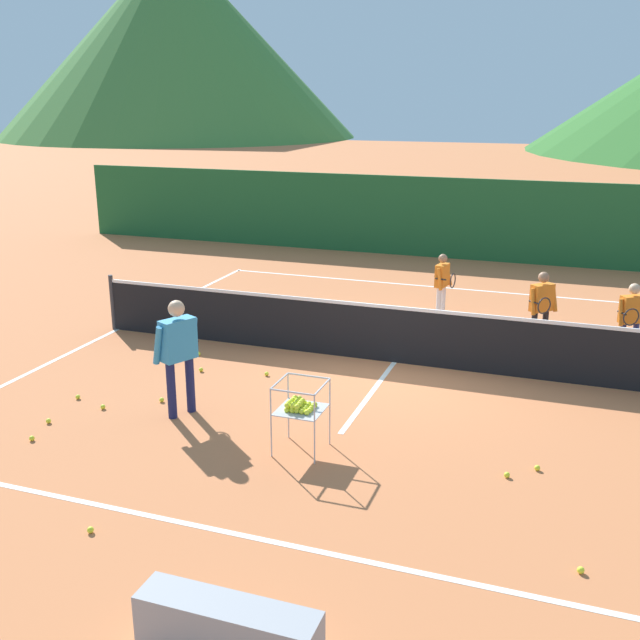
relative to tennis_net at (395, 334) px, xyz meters
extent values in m
plane|color=#C67042|center=(0.00, 0.00, -0.50)|extent=(120.00, 120.00, 0.00)
cube|color=white|center=(0.00, -5.43, -0.50)|extent=(10.76, 0.08, 0.01)
cube|color=white|center=(0.00, 5.23, -0.50)|extent=(10.76, 0.08, 0.01)
cube|color=white|center=(-5.38, 0.00, -0.50)|extent=(0.08, 10.66, 0.01)
cube|color=white|center=(0.00, 0.00, -0.50)|extent=(0.08, 5.77, 0.01)
cylinder|color=#333338|center=(-5.45, 0.00, 0.03)|extent=(0.08, 0.08, 1.05)
cube|color=black|center=(0.00, 0.00, -0.04)|extent=(10.82, 0.02, 0.92)
cube|color=white|center=(0.00, 0.00, 0.45)|extent=(10.82, 0.03, 0.06)
cylinder|color=#191E4C|center=(-2.33, -3.17, -0.09)|extent=(0.12, 0.12, 0.81)
cylinder|color=#191E4C|center=(-2.20, -2.88, -0.09)|extent=(0.12, 0.12, 0.81)
cube|color=#338CBF|center=(-2.26, -3.02, 0.60)|extent=(0.41, 0.53, 0.57)
sphere|color=#DBAD84|center=(-2.26, -3.02, 1.03)|extent=(0.22, 0.22, 0.22)
cylinder|color=#338CBF|center=(-2.44, -3.25, 0.56)|extent=(0.24, 0.17, 0.56)
cylinder|color=#338CBF|center=(-2.18, -2.76, 0.56)|extent=(0.19, 0.15, 0.56)
torus|color=#262628|center=(-2.42, -2.65, 0.51)|extent=(0.14, 0.27, 0.29)
cylinder|color=black|center=(-2.19, -2.75, 0.51)|extent=(0.21, 0.12, 0.03)
cylinder|color=silver|center=(0.24, 2.99, -0.18)|extent=(0.09, 0.09, 0.63)
cylinder|color=silver|center=(0.20, 2.75, -0.18)|extent=(0.09, 0.09, 0.63)
cube|color=orange|center=(0.22, 2.87, 0.36)|extent=(0.24, 0.40, 0.44)
sphere|color=#996B4C|center=(0.22, 2.87, 0.69)|extent=(0.18, 0.18, 0.18)
cylinder|color=orange|center=(0.31, 3.07, 0.33)|extent=(0.18, 0.10, 0.43)
cylinder|color=orange|center=(0.21, 2.65, 0.33)|extent=(0.14, 0.09, 0.44)
torus|color=#262628|center=(0.47, 2.60, 0.33)|extent=(0.07, 0.29, 0.29)
cylinder|color=black|center=(0.23, 2.64, 0.33)|extent=(0.22, 0.07, 0.03)
cylinder|color=black|center=(2.27, 1.66, -0.16)|extent=(0.10, 0.10, 0.68)
cylinder|color=black|center=(2.10, 1.47, -0.16)|extent=(0.10, 0.10, 0.68)
cube|color=orange|center=(2.19, 1.56, 0.41)|extent=(0.41, 0.42, 0.47)
sphere|color=#996B4C|center=(2.19, 1.56, 0.77)|extent=(0.19, 0.19, 0.19)
cylinder|color=orange|center=(2.38, 1.70, 0.39)|extent=(0.18, 0.18, 0.46)
cylinder|color=orange|center=(2.05, 1.37, 0.38)|extent=(0.15, 0.15, 0.47)
torus|color=#262628|center=(2.25, 1.19, 0.37)|extent=(0.21, 0.23, 0.29)
cylinder|color=black|center=(2.07, 1.36, 0.37)|extent=(0.18, 0.17, 0.03)
cylinder|color=navy|center=(3.73, 1.50, -0.17)|extent=(0.10, 0.10, 0.65)
cylinder|color=navy|center=(3.52, 1.37, -0.17)|extent=(0.10, 0.10, 0.65)
cube|color=orange|center=(3.62, 1.43, 0.38)|extent=(0.42, 0.36, 0.46)
sphere|color=#DBAD84|center=(3.62, 1.43, 0.73)|extent=(0.18, 0.18, 0.18)
cylinder|color=orange|center=(3.45, 1.29, 0.35)|extent=(0.13, 0.15, 0.45)
torus|color=#262628|center=(3.60, 1.06, 0.35)|extent=(0.26, 0.18, 0.29)
cylinder|color=black|center=(3.47, 1.27, 0.35)|extent=(0.14, 0.20, 0.03)
cylinder|color=#B7B7BC|center=(-0.60, -3.20, -0.05)|extent=(0.02, 0.02, 0.89)
cylinder|color=#B7B7BC|center=(-0.04, -3.20, -0.05)|extent=(0.02, 0.02, 0.89)
cylinder|color=#B7B7BC|center=(-0.60, -3.76, -0.05)|extent=(0.02, 0.02, 0.89)
cylinder|color=#B7B7BC|center=(-0.04, -3.76, -0.05)|extent=(0.02, 0.02, 0.89)
cube|color=#B7B7BC|center=(-0.32, -3.48, 0.05)|extent=(0.56, 0.56, 0.01)
cube|color=#B7B7BC|center=(-0.32, -3.20, 0.39)|extent=(0.56, 0.02, 0.02)
cube|color=#B7B7BC|center=(-0.32, -3.76, 0.39)|extent=(0.56, 0.02, 0.02)
cube|color=#B7B7BC|center=(-0.60, -3.48, 0.39)|extent=(0.02, 0.56, 0.02)
cube|color=#B7B7BC|center=(-0.04, -3.48, 0.39)|extent=(0.02, 0.56, 0.02)
sphere|color=yellow|center=(-0.45, -3.61, 0.08)|extent=(0.07, 0.07, 0.07)
sphere|color=yellow|center=(-0.45, -3.55, 0.09)|extent=(0.07, 0.07, 0.07)
sphere|color=yellow|center=(-0.44, -3.49, 0.08)|extent=(0.07, 0.07, 0.07)
sphere|color=yellow|center=(-0.45, -3.42, 0.08)|extent=(0.07, 0.07, 0.07)
sphere|color=yellow|center=(-0.45, -3.36, 0.09)|extent=(0.07, 0.07, 0.07)
sphere|color=yellow|center=(-0.38, -3.62, 0.09)|extent=(0.07, 0.07, 0.07)
sphere|color=yellow|center=(-0.38, -3.55, 0.08)|extent=(0.07, 0.07, 0.07)
sphere|color=yellow|center=(-0.39, -3.49, 0.08)|extent=(0.07, 0.07, 0.07)
sphere|color=yellow|center=(-0.38, -3.42, 0.09)|extent=(0.07, 0.07, 0.07)
sphere|color=yellow|center=(-0.38, -3.36, 0.09)|extent=(0.07, 0.07, 0.07)
sphere|color=yellow|center=(-0.32, -3.61, 0.09)|extent=(0.07, 0.07, 0.07)
sphere|color=yellow|center=(-0.32, -3.55, 0.08)|extent=(0.07, 0.07, 0.07)
sphere|color=yellow|center=(-0.32, -3.48, 0.09)|extent=(0.07, 0.07, 0.07)
sphere|color=yellow|center=(-0.32, -3.42, 0.08)|extent=(0.07, 0.07, 0.07)
sphere|color=yellow|center=(-0.32, -3.35, 0.09)|extent=(0.07, 0.07, 0.07)
sphere|color=yellow|center=(-0.26, -3.61, 0.09)|extent=(0.07, 0.07, 0.07)
sphere|color=yellow|center=(-0.26, -3.55, 0.08)|extent=(0.07, 0.07, 0.07)
sphere|color=yellow|center=(-0.25, -3.49, 0.08)|extent=(0.07, 0.07, 0.07)
sphere|color=yellow|center=(-0.26, -3.42, 0.08)|extent=(0.07, 0.07, 0.07)
sphere|color=yellow|center=(-0.26, -3.36, 0.08)|extent=(0.07, 0.07, 0.07)
sphere|color=yellow|center=(-0.19, -3.62, 0.09)|extent=(0.07, 0.07, 0.07)
sphere|color=yellow|center=(-0.18, -3.55, 0.08)|extent=(0.07, 0.07, 0.07)
sphere|color=yellow|center=(-0.19, -3.48, 0.08)|extent=(0.07, 0.07, 0.07)
sphere|color=yellow|center=(-0.18, -3.42, 0.08)|extent=(0.07, 0.07, 0.07)
sphere|color=yellow|center=(-0.19, -3.35, 0.08)|extent=(0.07, 0.07, 0.07)
sphere|color=yellow|center=(-0.45, -3.61, 0.14)|extent=(0.07, 0.07, 0.07)
sphere|color=yellow|center=(-0.45, -3.54, 0.14)|extent=(0.07, 0.07, 0.07)
sphere|color=yellow|center=(-0.45, -3.49, 0.14)|extent=(0.07, 0.07, 0.07)
sphere|color=yellow|center=(-0.44, -3.42, 0.14)|extent=(0.07, 0.07, 0.07)
sphere|color=yellow|center=(-0.45, -3.35, 0.14)|extent=(0.07, 0.07, 0.07)
sphere|color=yellow|center=(-0.38, -3.62, 0.14)|extent=(0.07, 0.07, 0.07)
sphere|color=yellow|center=(-0.39, -3.55, 0.14)|extent=(0.07, 0.07, 0.07)
sphere|color=yellow|center=(-0.38, -3.49, 0.14)|extent=(0.07, 0.07, 0.07)
sphere|color=yellow|center=(-0.39, -3.42, 0.13)|extent=(0.07, 0.07, 0.07)
sphere|color=yellow|center=(-0.39, -3.36, 0.14)|extent=(0.07, 0.07, 0.07)
sphere|color=yellow|center=(-0.32, -3.62, 0.14)|extent=(0.07, 0.07, 0.07)
sphere|color=yellow|center=(-0.32, -3.55, 0.14)|extent=(0.07, 0.07, 0.07)
sphere|color=yellow|center=(-0.32, -3.49, 0.14)|extent=(0.07, 0.07, 0.07)
sphere|color=yellow|center=(-0.32, -3.42, 0.14)|extent=(0.07, 0.07, 0.07)
sphere|color=yellow|center=(3.02, -4.94, -0.47)|extent=(0.07, 0.07, 0.07)
sphere|color=yellow|center=(2.18, -3.33, -0.47)|extent=(0.07, 0.07, 0.07)
sphere|color=yellow|center=(-2.76, -2.75, -0.47)|extent=(0.07, 0.07, 0.07)
sphere|color=yellow|center=(-3.97, -3.06, -0.47)|extent=(0.07, 0.07, 0.07)
sphere|color=yellow|center=(-3.22, -0.80, -0.47)|extent=(0.07, 0.07, 0.07)
sphere|color=yellow|center=(-2.82, -1.46, -0.47)|extent=(0.07, 0.07, 0.07)
sphere|color=yellow|center=(2.50, -3.04, -0.47)|extent=(0.07, 0.07, 0.07)
sphere|color=yellow|center=(-3.41, -3.25, -0.47)|extent=(0.07, 0.07, 0.07)
sphere|color=yellow|center=(-3.82, -3.89, -0.47)|extent=(0.07, 0.07, 0.07)
sphere|color=yellow|center=(-3.67, -4.40, -0.47)|extent=(0.07, 0.07, 0.07)
sphere|color=yellow|center=(-1.67, -5.91, -0.47)|extent=(0.07, 0.07, 0.07)
sphere|color=yellow|center=(-1.75, -1.28, -0.47)|extent=(0.07, 0.07, 0.07)
cube|color=#1E5B2D|center=(0.00, 8.50, 0.58)|extent=(23.67, 0.08, 2.16)
cube|color=#99999E|center=(0.40, -6.96, -0.27)|extent=(1.50, 0.36, 0.46)
cone|color=#427A38|center=(-38.32, 59.90, 9.05)|extent=(36.78, 36.78, 19.09)
camera|label=1|loc=(2.72, -11.29, 3.75)|focal=41.58mm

